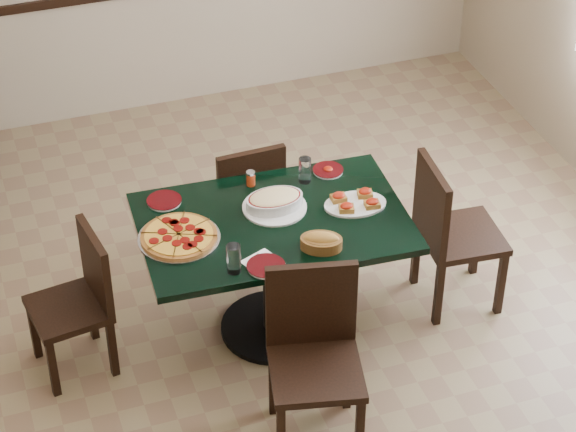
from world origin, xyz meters
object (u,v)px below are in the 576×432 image
object	(u,v)px
main_table	(273,248)
chair_near	(314,347)
bruschetta_platter	(355,202)
chair_left	(81,296)
pepperoni_pizza	(179,236)
chair_far	(246,198)
chair_right	(448,228)
bread_basket	(321,242)
lasagna_casserole	(274,201)

from	to	relation	value
main_table	chair_near	size ratio (longest dim) A/B	1.52
main_table	bruschetta_platter	size ratio (longest dim) A/B	4.02
chair_left	pepperoni_pizza	distance (m)	0.61
chair_far	chair_right	size ratio (longest dim) A/B	0.93
main_table	chair_right	world-z (taller)	chair_right
bread_basket	pepperoni_pizza	bearing A→B (deg)	179.41
chair_far	bruschetta_platter	distance (m)	0.81
chair_right	bread_basket	world-z (taller)	chair_right
chair_near	bruschetta_platter	xyz separation A→B (m)	(0.49, 0.71, 0.25)
chair_near	chair_right	distance (m)	1.21
chair_far	chair_right	xyz separation A→B (m)	(0.94, -0.68, 0.04)
chair_far	chair_near	size ratio (longest dim) A/B	0.91
chair_left	pepperoni_pizza	xyz separation A→B (m)	(0.51, -0.09, 0.32)
lasagna_casserole	pepperoni_pizza	bearing A→B (deg)	-171.12
chair_right	lasagna_casserole	world-z (taller)	chair_right
chair_near	lasagna_casserole	distance (m)	0.87
main_table	chair_right	bearing A→B (deg)	-1.18
chair_near	pepperoni_pizza	size ratio (longest dim) A/B	2.24
chair_right	bread_basket	bearing A→B (deg)	109.87
chair_far	pepperoni_pizza	size ratio (longest dim) A/B	2.03
chair_near	chair_left	xyz separation A→B (m)	(-0.97, 0.82, -0.07)
chair_near	pepperoni_pizza	world-z (taller)	chair_near
bruschetta_platter	pepperoni_pizza	bearing A→B (deg)	-175.46
chair_far	lasagna_casserole	distance (m)	0.61
chair_right	bruschetta_platter	xyz separation A→B (m)	(-0.53, 0.05, 0.26)
chair_near	lasagna_casserole	size ratio (longest dim) A/B	2.76
main_table	bruschetta_platter	xyz separation A→B (m)	(0.44, -0.02, 0.21)
pepperoni_pizza	bruschetta_platter	xyz separation A→B (m)	(0.94, -0.02, 0.01)
chair_right	bruschetta_platter	distance (m)	0.60
pepperoni_pizza	lasagna_casserole	xyz separation A→B (m)	(0.54, 0.09, 0.03)
lasagna_casserole	bread_basket	bearing A→B (deg)	-74.97
chair_left	bread_basket	size ratio (longest dim) A/B	3.25
bread_basket	main_table	bearing A→B (deg)	141.35
chair_far	main_table	bearing A→B (deg)	84.03
bruschetta_platter	chair_right	bearing A→B (deg)	0.30
chair_near	chair_right	bearing A→B (deg)	45.45
main_table	bruschetta_platter	distance (m)	0.49
chair_near	bruschetta_platter	world-z (taller)	chair_near
chair_near	main_table	bearing A→B (deg)	99.40
chair_left	main_table	bearing A→B (deg)	76.75
main_table	bruschetta_platter	world-z (taller)	bruschetta_platter
chair_far	chair_right	world-z (taller)	chair_right
lasagna_casserole	bruschetta_platter	bearing A→B (deg)	-16.81
lasagna_casserole	bread_basket	world-z (taller)	same
chair_near	bruschetta_platter	size ratio (longest dim) A/B	2.64
main_table	pepperoni_pizza	xyz separation A→B (m)	(-0.50, 0.00, 0.20)
main_table	pepperoni_pizza	bearing A→B (deg)	-177.24
chair_left	bruschetta_platter	distance (m)	1.49
main_table	chair_near	distance (m)	0.73
bread_basket	bruschetta_platter	distance (m)	0.40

